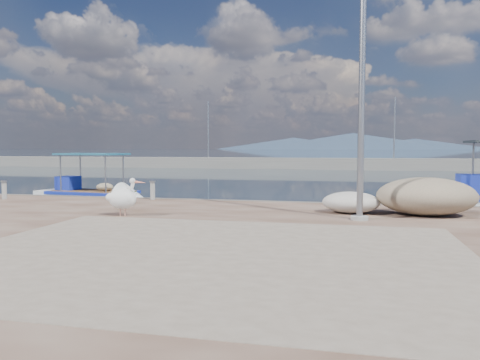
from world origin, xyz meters
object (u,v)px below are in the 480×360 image
at_px(pelican, 123,198).
at_px(bollard_near, 153,189).
at_px(lamp_post, 362,89).
at_px(boat_left, 92,198).

height_order(pelican, bollard_near, pelican).
relative_size(lamp_post, bollard_near, 10.53).
distance_m(boat_left, lamp_post, 12.82).
distance_m(boat_left, pelican, 8.03).
bearing_deg(lamp_post, pelican, -173.17).
bearing_deg(pelican, lamp_post, -5.60).
distance_m(pelican, lamp_post, 6.82).
relative_size(boat_left, bollard_near, 7.88).
distance_m(pelican, bollard_near, 3.92).
bearing_deg(pelican, boat_left, 113.92).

